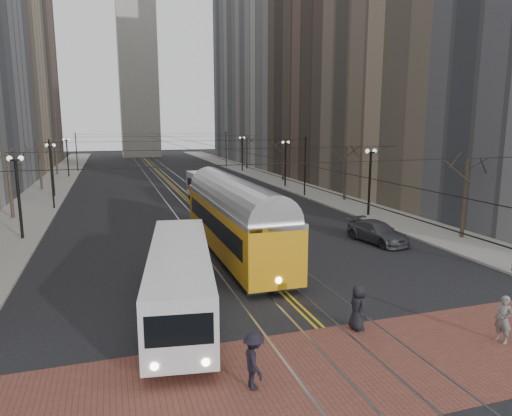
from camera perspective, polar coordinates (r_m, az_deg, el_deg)
ground at (r=19.67m, az=6.80°, el=-13.54°), size 260.00×260.00×0.00m
sidewalk_left at (r=62.25m, az=-24.42°, el=2.23°), size 5.00×140.00×0.15m
sidewalk_right at (r=65.81m, az=2.50°, el=3.55°), size 5.00×140.00×0.15m
crosswalk_band at (r=16.50m, az=12.87°, el=-18.69°), size 25.00×6.00×0.01m
streetcar_rails at (r=62.28m, az=-10.59°, el=2.92°), size 4.80×130.00×0.02m
centre_lines at (r=62.28m, az=-10.59°, el=2.93°), size 0.42×130.00×0.01m
building_left_far at (r=104.55m, az=-28.63°, el=15.83°), size 16.00×20.00×40.00m
building_right_mid at (r=71.12m, az=10.67°, el=17.57°), size 16.00×20.00×34.00m
building_right_midfar at (r=91.27m, az=5.67°, el=21.80°), size 20.00×20.00×52.00m
building_right_far at (r=108.19m, az=0.21°, el=16.83°), size 16.00×20.00×40.00m
clock_tower at (r=121.80m, az=-14.92°, el=23.41°), size 12.00×12.00×66.00m
lamp_posts at (r=45.98m, az=-8.13°, el=3.89°), size 27.60×57.20×5.60m
street_trees at (r=52.36m, az=-9.33°, el=4.65°), size 31.68×53.28×5.60m
trolley_wires at (r=51.87m, az=-9.29°, el=5.67°), size 25.96×120.00×6.60m
transit_bus at (r=19.76m, az=-9.47°, el=-9.00°), size 4.08×11.74×2.88m
streetcar at (r=28.14m, az=-2.70°, el=-2.16°), size 2.89×15.56×3.67m
rear_bus at (r=44.94m, az=-5.48°, el=2.12°), size 3.25×11.64×3.00m
cargo_van at (r=34.65m, az=2.19°, el=-1.00°), size 2.20×5.07×2.20m
sedan_grey at (r=51.06m, az=-2.60°, el=2.30°), size 2.44×4.56×1.48m
sedan_silver at (r=59.08m, az=-5.27°, el=3.33°), size 1.62×4.26×1.39m
sedan_parked at (r=32.19m, az=14.91°, el=-2.93°), size 2.77×5.20×1.44m
pedestrian_a at (r=18.66m, az=12.58°, el=-12.02°), size 0.66×0.94×1.82m
pedestrian_b at (r=19.52m, az=28.54°, el=-12.12°), size 0.57×0.73×1.78m
pedestrian_d at (r=14.56m, az=-0.27°, el=-18.55°), size 0.67×1.16×1.80m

